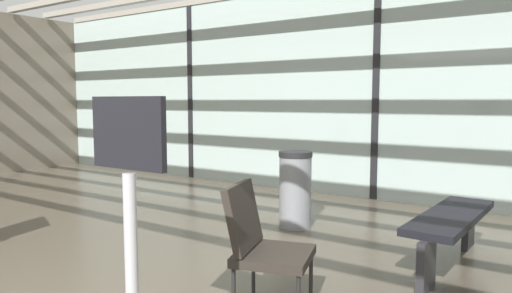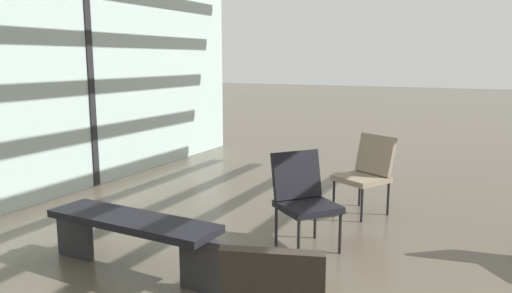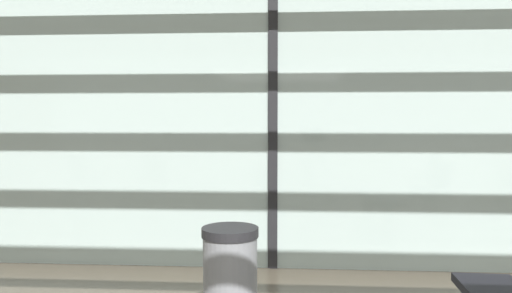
{
  "view_description": "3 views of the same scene",
  "coord_description": "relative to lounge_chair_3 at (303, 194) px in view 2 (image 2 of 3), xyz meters",
  "views": [
    {
      "loc": [
        2.28,
        -1.29,
        1.42
      ],
      "look_at": [
        -1.26,
        3.99,
        0.79
      ],
      "focal_mm": 32.65,
      "sensor_mm": 36.0,
      "label": 1
    },
    {
      "loc": [
        -1.43,
        0.34,
        1.71
      ],
      "look_at": [
        1.13,
        1.58,
        1.2
      ],
      "focal_mm": 34.53,
      "sensor_mm": 36.0,
      "label": 2
    },
    {
      "loc": [
        0.16,
        0.09,
        1.56
      ],
      "look_at": [
        -0.22,
        5.72,
        1.27
      ],
      "focal_mm": 33.96,
      "sensor_mm": 36.0,
      "label": 3
    }
  ],
  "objects": [
    {
      "name": "lounge_chair_3",
      "position": [
        0.0,
        0.0,
        0.0
      ],
      "size": [
        0.7,
        0.71,
        0.87
      ],
      "rotation": [
        0.0,
        0.0,
        5.59
      ],
      "color": "black",
      "rests_on": "ground"
    },
    {
      "name": "waiting_bench",
      "position": [
        -1.14,
        1.02,
        -0.13
      ],
      "size": [
        0.48,
        1.7,
        0.47
      ],
      "rotation": [
        0.0,
        0.0,
        1.52
      ],
      "color": "black",
      "rests_on": "ground"
    },
    {
      "name": "window_mullion_2",
      "position": [
        0.85,
        3.36,
        1.07
      ],
      "size": [
        0.1,
        0.12,
        3.13
      ],
      "primitive_type": "cube",
      "color": "black",
      "rests_on": "ground"
    },
    {
      "name": "lounge_chair_5",
      "position": [
        1.27,
        -0.29,
        0.0
      ],
      "size": [
        0.69,
        0.67,
        0.87
      ],
      "rotation": [
        0.0,
        0.0,
        4.21
      ],
      "color": "#7F705B",
      "rests_on": "ground"
    }
  ]
}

